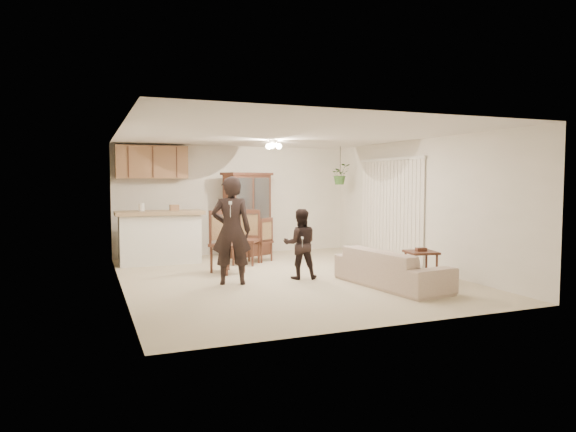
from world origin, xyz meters
name	(u,v)px	position (x,y,z in m)	size (l,w,h in m)	color
floor	(286,278)	(0.00, 0.00, 0.00)	(6.50, 6.50, 0.00)	beige
ceiling	(286,135)	(0.00, 0.00, 2.50)	(5.50, 6.50, 0.02)	silver
wall_back	(235,200)	(0.00, 3.25, 1.25)	(5.50, 0.02, 2.50)	silver
wall_front	(388,220)	(0.00, -3.25, 1.25)	(5.50, 0.02, 2.50)	silver
wall_left	(121,210)	(-2.75, 0.00, 1.25)	(0.02, 6.50, 2.50)	silver
wall_right	(418,204)	(2.75, 0.00, 1.25)	(0.02, 6.50, 2.50)	silver
breakfast_bar	(160,240)	(-1.85, 2.35, 0.50)	(1.60, 0.55, 1.00)	white
bar_top	(160,213)	(-1.85, 2.35, 1.05)	(1.75, 0.70, 0.08)	tan
upper_cabinets	(152,162)	(-1.90, 3.07, 2.10)	(1.50, 0.34, 0.70)	#8F5E3E
vertical_blinds	(390,209)	(2.71, 0.90, 1.10)	(0.06, 2.30, 2.10)	silver
ceiling_fixture	(273,145)	(0.20, 1.20, 2.40)	(0.36, 0.36, 0.20)	#FFE3BF
hanging_plant	(340,174)	(2.30, 2.40, 1.85)	(0.43, 0.37, 0.48)	#285A24
plant_cord	(340,160)	(2.30, 2.40, 2.17)	(0.01, 0.01, 0.65)	black
sofa	(391,264)	(1.32, -1.31, 0.37)	(1.87, 0.73, 0.73)	beige
adult	(231,230)	(-1.03, -0.19, 0.90)	(0.66, 0.43, 1.80)	black
child	(300,240)	(0.20, -0.18, 0.68)	(0.66, 0.51, 1.35)	black
china_hutch	(247,215)	(0.15, 2.77, 0.93)	(1.28, 0.90, 1.88)	#381E14
side_table	(421,266)	(1.96, -1.21, 0.27)	(0.56, 0.56, 0.58)	#381E14
chair_bar	(228,255)	(-0.83, 0.84, 0.33)	(0.69, 0.69, 1.16)	#381E14
chair_hutch_left	(246,249)	(-0.23, 1.63, 0.31)	(0.69, 0.69, 1.11)	#381E14
chair_hutch_right	(260,249)	(0.16, 1.91, 0.26)	(0.57, 0.57, 0.93)	#381E14
controller_adult	(230,203)	(-1.16, -0.58, 1.36)	(0.05, 0.15, 0.05)	white
controller_child	(302,238)	(0.12, -0.45, 0.75)	(0.03, 0.11, 0.03)	white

